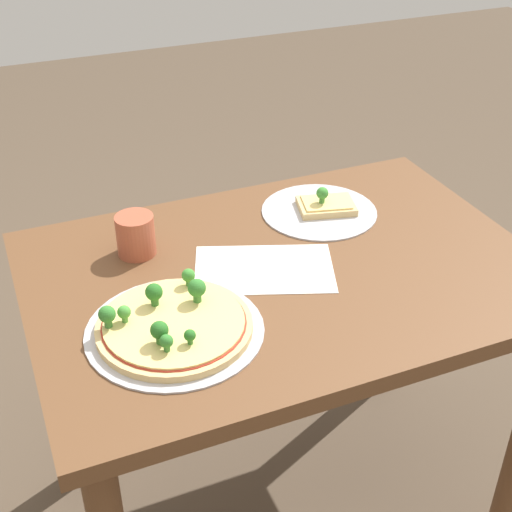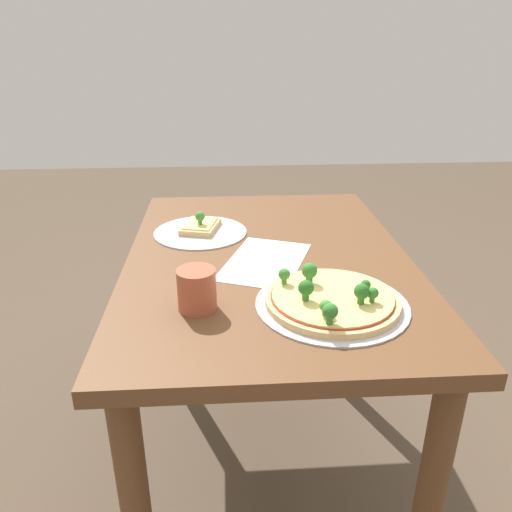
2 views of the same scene
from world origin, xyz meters
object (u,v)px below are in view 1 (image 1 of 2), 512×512
pizza_tray_slice (322,208)px  drinking_cup (136,235)px  pizza_tray_whole (173,325)px  dining_table (283,315)px

pizza_tray_slice → drinking_cup: (0.44, 0.01, 0.04)m
pizza_tray_whole → pizza_tray_slice: 0.53m
drinking_cup → pizza_tray_whole: bearing=88.7°
pizza_tray_slice → drinking_cup: drinking_cup is taller
dining_table → pizza_tray_slice: size_ratio=3.88×
pizza_tray_whole → pizza_tray_slice: bearing=-147.0°
dining_table → drinking_cup: 0.35m
dining_table → pizza_tray_whole: 0.32m
pizza_tray_whole → drinking_cup: size_ratio=3.66×
drinking_cup → pizza_tray_slice: bearing=-178.7°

